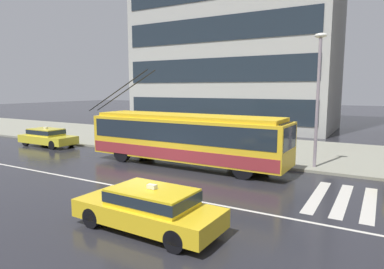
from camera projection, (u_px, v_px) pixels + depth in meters
The scene contains 12 objects.
ground_plane at pixel (142, 181), 15.27m from camera, with size 160.00×160.00×0.00m, color #26262C.
sidewalk_slab at pixel (232, 146), 24.11m from camera, with size 80.00×10.00×0.14m, color gray.
crosswalk_stripe_edge_near at pixel (317, 196), 13.10m from camera, with size 0.44×4.40×0.01m, color beige.
crosswalk_stripe_inner_a at pixel (343, 200), 12.66m from camera, with size 0.44×4.40×0.01m, color beige.
crosswalk_stripe_center at pixel (369, 204), 12.22m from camera, with size 0.44×4.40×0.01m, color beige.
lane_centre_line at pixel (125, 187), 14.23m from camera, with size 72.00×0.14×0.01m, color silver.
trolleybus at pixel (186, 137), 18.18m from camera, with size 12.56×2.68×5.22m.
taxi_oncoming_near at pixel (149, 207), 9.91m from camera, with size 4.59×1.89×1.39m.
taxi_queued_behind_bus at pixel (47, 136), 24.43m from camera, with size 4.50×1.75×1.39m.
pedestrian_at_shelter at pixel (150, 125), 23.19m from camera, with size 1.22×1.22×1.93m.
pedestrian_approaching_curb at pixel (230, 132), 19.03m from camera, with size 1.25×1.25×2.01m.
street_lamp at pixel (318, 89), 16.85m from camera, with size 0.60×0.32×6.72m.
Camera 1 is at (9.32, -11.77, 4.16)m, focal length 31.50 mm.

